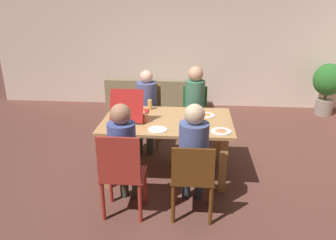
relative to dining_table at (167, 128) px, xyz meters
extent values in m
plane|color=brown|center=(0.00, 0.00, -0.64)|extent=(20.00, 20.00, 0.00)
cube|color=beige|center=(0.00, 3.06, 0.69)|extent=(7.92, 0.12, 2.65)
cube|color=tan|center=(0.00, 0.00, 0.10)|extent=(1.64, 1.04, 0.04)
cube|color=tan|center=(-0.70, -0.40, -0.28)|extent=(0.09, 0.09, 0.72)
cube|color=tan|center=(0.70, -0.40, -0.28)|extent=(0.09, 0.09, 0.72)
cube|color=tan|center=(-0.70, 0.40, -0.28)|extent=(0.09, 0.09, 0.72)
cube|color=tan|center=(0.70, 0.40, -0.28)|extent=(0.09, 0.09, 0.72)
cylinder|color=#AE332A|center=(-0.58, -0.73, -0.41)|extent=(0.04, 0.04, 0.45)
cylinder|color=#AE332A|center=(-0.19, -0.73, -0.41)|extent=(0.04, 0.04, 0.45)
cylinder|color=#AE332A|center=(-0.58, -1.05, -0.41)|extent=(0.04, 0.04, 0.45)
cylinder|color=#AE332A|center=(-0.19, -1.05, -0.41)|extent=(0.04, 0.04, 0.45)
cube|color=#AE332A|center=(-0.39, -0.89, -0.18)|extent=(0.45, 0.39, 0.02)
cube|color=#AE332A|center=(-0.39, -1.07, 0.08)|extent=(0.43, 0.03, 0.49)
cylinder|color=#3C4135|center=(-0.46, -0.60, -0.40)|extent=(0.10, 0.10, 0.47)
cylinder|color=#3C4135|center=(-0.32, -0.60, -0.40)|extent=(0.10, 0.10, 0.47)
cube|color=#3C4135|center=(-0.39, -0.74, -0.12)|extent=(0.26, 0.31, 0.11)
cylinder|color=#4A59A4|center=(-0.39, -0.89, 0.14)|extent=(0.29, 0.29, 0.52)
sphere|color=#AF785B|center=(-0.39, -0.89, 0.50)|extent=(0.21, 0.21, 0.21)
cylinder|color=olive|center=(-0.21, 0.67, -0.41)|extent=(0.04, 0.04, 0.45)
cylinder|color=olive|center=(-0.57, 0.67, -0.41)|extent=(0.04, 0.04, 0.45)
cylinder|color=olive|center=(-0.21, 1.03, -0.41)|extent=(0.04, 0.04, 0.45)
cylinder|color=olive|center=(-0.57, 1.03, -0.41)|extent=(0.04, 0.04, 0.45)
cube|color=olive|center=(-0.39, 0.85, -0.18)|extent=(0.41, 0.42, 0.02)
cube|color=olive|center=(-0.39, 1.04, 0.07)|extent=(0.39, 0.03, 0.47)
cylinder|color=#363F37|center=(-0.31, 0.54, -0.40)|extent=(0.10, 0.10, 0.47)
cylinder|color=#363F37|center=(-0.47, 0.54, -0.40)|extent=(0.10, 0.10, 0.47)
cube|color=#363F37|center=(-0.39, 0.69, -0.12)|extent=(0.28, 0.33, 0.11)
cylinder|color=#535B94|center=(-0.39, 0.85, 0.13)|extent=(0.31, 0.31, 0.50)
sphere|color=beige|center=(-0.39, 0.85, 0.47)|extent=(0.19, 0.19, 0.19)
cylinder|color=#2C7033|center=(0.51, 0.72, -0.41)|extent=(0.05, 0.05, 0.45)
cylinder|color=#2C7033|center=(0.18, 0.72, -0.41)|extent=(0.05, 0.05, 0.45)
cylinder|color=#2C7033|center=(0.51, 1.07, -0.41)|extent=(0.05, 0.05, 0.45)
cylinder|color=#2C7033|center=(0.18, 1.07, -0.41)|extent=(0.05, 0.05, 0.45)
cube|color=#2C7033|center=(0.34, 0.89, -0.18)|extent=(0.40, 0.42, 0.02)
cube|color=#2C7033|center=(0.34, 1.09, 0.06)|extent=(0.38, 0.03, 0.44)
cylinder|color=#423E4E|center=(0.41, 0.56, -0.40)|extent=(0.10, 0.10, 0.47)
cylinder|color=#423E4E|center=(0.27, 0.56, -0.40)|extent=(0.10, 0.10, 0.47)
cube|color=#423E4E|center=(0.34, 0.72, -0.12)|extent=(0.26, 0.35, 0.11)
cylinder|color=#41765B|center=(0.34, 0.89, 0.15)|extent=(0.29, 0.29, 0.53)
sphere|color=tan|center=(0.34, 0.89, 0.52)|extent=(0.23, 0.23, 0.23)
cylinder|color=brown|center=(0.15, -0.67, -0.41)|extent=(0.04, 0.04, 0.45)
cylinder|color=brown|center=(0.53, -0.67, -0.41)|extent=(0.04, 0.04, 0.45)
cylinder|color=brown|center=(0.15, -1.04, -0.41)|extent=(0.04, 0.04, 0.45)
cylinder|color=brown|center=(0.53, -1.04, -0.41)|extent=(0.04, 0.04, 0.45)
cube|color=brown|center=(0.34, -0.86, -0.18)|extent=(0.44, 0.42, 0.02)
cube|color=brown|center=(0.34, -1.05, 0.03)|extent=(0.42, 0.03, 0.40)
cylinder|color=#313D4E|center=(0.27, -0.56, -0.40)|extent=(0.10, 0.10, 0.47)
cylinder|color=#313D4E|center=(0.42, -0.56, -0.40)|extent=(0.10, 0.10, 0.47)
cube|color=#313D4E|center=(0.34, -0.70, -0.12)|extent=(0.27, 0.32, 0.11)
cylinder|color=#4F5E98|center=(0.34, -0.86, 0.15)|extent=(0.30, 0.30, 0.53)
sphere|color=beige|center=(0.34, -0.86, 0.51)|extent=(0.21, 0.21, 0.21)
cube|color=red|center=(-0.49, 0.13, 0.13)|extent=(0.41, 0.41, 0.02)
cylinder|color=#BF8B46|center=(-0.49, 0.13, 0.15)|extent=(0.36, 0.36, 0.01)
cube|color=red|center=(-0.49, -0.14, 0.34)|extent=(0.41, 0.15, 0.39)
cylinder|color=white|center=(0.50, 0.19, 0.13)|extent=(0.23, 0.23, 0.01)
cone|color=#D98842|center=(0.50, 0.19, 0.14)|extent=(0.12, 0.12, 0.02)
cylinder|color=white|center=(0.30, -0.08, 0.13)|extent=(0.24, 0.24, 0.01)
cylinder|color=white|center=(0.65, -0.35, 0.13)|extent=(0.24, 0.24, 0.01)
cone|color=#D07D4C|center=(0.65, -0.35, 0.14)|extent=(0.13, 0.13, 0.02)
cylinder|color=white|center=(-0.08, -0.36, 0.13)|extent=(0.23, 0.23, 0.01)
cylinder|color=#E5C05C|center=(-0.28, 0.38, 0.19)|extent=(0.06, 0.06, 0.14)
cylinder|color=#B05035|center=(-0.27, -0.12, 0.18)|extent=(0.07, 0.07, 0.11)
cube|color=#8D7B59|center=(-0.44, 2.32, -0.43)|extent=(1.79, 0.88, 0.43)
cube|color=#8D7B59|center=(-0.44, 1.96, -0.03)|extent=(1.79, 0.16, 0.36)
cube|color=#8D7B59|center=(-1.23, 2.32, -0.12)|extent=(0.20, 0.84, 0.18)
cube|color=#8D7B59|center=(0.36, 2.32, -0.12)|extent=(0.20, 0.84, 0.18)
cylinder|color=gray|center=(2.92, 2.58, -0.48)|extent=(0.33, 0.33, 0.31)
cylinder|color=brown|center=(2.92, 2.58, -0.24)|extent=(0.05, 0.05, 0.18)
ellipsoid|color=#2C722B|center=(2.92, 2.58, 0.08)|extent=(0.57, 0.57, 0.62)
camera|label=1|loc=(0.34, -3.89, 1.59)|focal=35.11mm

